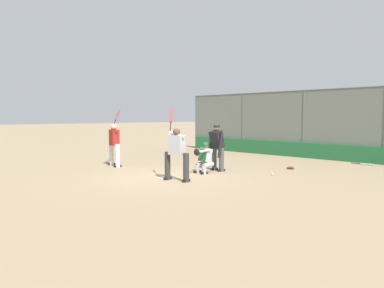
{
  "coord_description": "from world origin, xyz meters",
  "views": [
    {
      "loc": [
        -9.12,
        7.65,
        1.99
      ],
      "look_at": [
        -0.19,
        -1.0,
        1.05
      ],
      "focal_mm": 35.0,
      "sensor_mm": 36.0,
      "label": 1
    }
  ],
  "objects": [
    {
      "name": "ground_plane",
      "position": [
        0.0,
        0.0,
        0.0
      ],
      "size": [
        160.0,
        160.0,
        0.0
      ],
      "primitive_type": "plane",
      "color": "tan"
    },
    {
      "name": "home_plate_marker",
      "position": [
        0.0,
        0.0,
        0.01
      ],
      "size": [
        0.43,
        0.43,
        0.01
      ],
      "primitive_type": "cube",
      "color": "white",
      "rests_on": "ground_plane"
    },
    {
      "name": "backstop_fence",
      "position": [
        0.0,
        -8.57,
        1.7
      ],
      "size": [
        14.63,
        0.08,
        3.21
      ],
      "color": "#515651",
      "rests_on": "ground_plane"
    },
    {
      "name": "padding_wall",
      "position": [
        0.0,
        -8.47,
        0.36
      ],
      "size": [
        14.26,
        0.18,
        0.71
      ],
      "primitive_type": "cube",
      "color": "#236638",
      "rests_on": "ground_plane"
    },
    {
      "name": "bleachers_beyond",
      "position": [
        -1.71,
        -11.43,
        0.59
      ],
      "size": [
        10.19,
        3.05,
        1.8
      ],
      "color": "slate",
      "rests_on": "ground_plane"
    },
    {
      "name": "batter_at_plate",
      "position": [
        -0.62,
        0.08,
        0.89
      ],
      "size": [
        1.12,
        0.59,
        2.23
      ],
      "rotation": [
        0.0,
        0.0,
        0.17
      ],
      "color": "#333333",
      "rests_on": "ground_plane"
    },
    {
      "name": "catcher_behind_plate",
      "position": [
        -0.16,
        -1.6,
        0.56
      ],
      "size": [
        0.58,
        0.71,
        1.09
      ],
      "rotation": [
        0.0,
        0.0,
        -0.11
      ],
      "color": "#B7B7BC",
      "rests_on": "ground_plane"
    },
    {
      "name": "umpire_home",
      "position": [
        -0.11,
        -2.33,
        0.89
      ],
      "size": [
        0.67,
        0.45,
        1.66
      ],
      "rotation": [
        0.0,
        0.0,
        -0.11
      ],
      "color": "#4C4C51",
      "rests_on": "ground_plane"
    },
    {
      "name": "batter_on_deck",
      "position": [
        3.58,
        -0.38,
        0.91
      ],
      "size": [
        0.94,
        0.83,
        2.25
      ],
      "rotation": [
        0.0,
        0.0,
        -0.24
      ],
      "color": "silver",
      "rests_on": "ground_plane"
    },
    {
      "name": "spare_bat_near_backstop",
      "position": [
        -3.2,
        -7.88,
        0.03
      ],
      "size": [
        0.87,
        0.11,
        0.07
      ],
      "rotation": [
        0.0,
        0.0,
        3.2
      ],
      "color": "black",
      "rests_on": "ground_plane"
    },
    {
      "name": "fielding_glove_on_dirt",
      "position": [
        -1.75,
        -4.61,
        0.05
      ],
      "size": [
        0.27,
        0.21,
        0.1
      ],
      "color": "#56331E",
      "rests_on": "ground_plane"
    },
    {
      "name": "baseball_loose",
      "position": [
        -2.04,
        -2.98,
        0.04
      ],
      "size": [
        0.07,
        0.07,
        0.07
      ],
      "primitive_type": "sphere",
      "color": "white",
      "rests_on": "ground_plane"
    }
  ]
}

